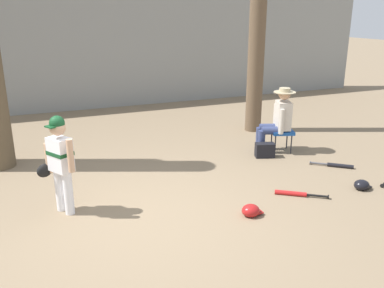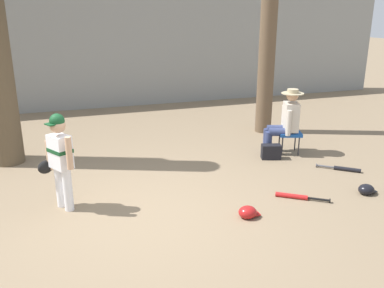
{
  "view_description": "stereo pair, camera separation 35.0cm",
  "coord_description": "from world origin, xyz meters",
  "px_view_note": "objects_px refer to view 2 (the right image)",
  "views": [
    {
      "loc": [
        -1.24,
        -4.56,
        2.52
      ],
      "look_at": [
        0.84,
        0.49,
        0.75
      ],
      "focal_mm": 38.38,
      "sensor_mm": 36.0,
      "label": 1
    },
    {
      "loc": [
        -0.92,
        -4.68,
        2.52
      ],
      "look_at": [
        0.84,
        0.49,
        0.75
      ],
      "focal_mm": 38.38,
      "sensor_mm": 36.0,
      "label": 2
    }
  ],
  "objects_px": {
    "seated_spectator": "(285,119)",
    "batting_helmet_red": "(248,212)",
    "young_ballplayer": "(59,156)",
    "bat_red_barrel": "(296,196)",
    "bat_black_composite": "(344,169)",
    "batting_helmet_black": "(366,190)",
    "tree_behind_spectator": "(268,40)",
    "handbag_beside_stool": "(271,152)",
    "folding_stool": "(290,134)"
  },
  "relations": [
    {
      "from": "seated_spectator",
      "to": "batting_helmet_red",
      "type": "xyz_separation_m",
      "value": [
        -1.75,
        -2.08,
        -0.57
      ]
    },
    {
      "from": "young_ballplayer",
      "to": "bat_red_barrel",
      "type": "height_order",
      "value": "young_ballplayer"
    },
    {
      "from": "bat_black_composite",
      "to": "batting_helmet_black",
      "type": "bearing_deg",
      "value": -108.37
    },
    {
      "from": "tree_behind_spectator",
      "to": "bat_black_composite",
      "type": "distance_m",
      "value": 3.19
    },
    {
      "from": "batting_helmet_red",
      "to": "batting_helmet_black",
      "type": "distance_m",
      "value": 1.94
    },
    {
      "from": "handbag_beside_stool",
      "to": "bat_black_composite",
      "type": "bearing_deg",
      "value": -46.59
    },
    {
      "from": "folding_stool",
      "to": "bat_red_barrel",
      "type": "bearing_deg",
      "value": -118.32
    },
    {
      "from": "handbag_beside_stool",
      "to": "seated_spectator",
      "type": "bearing_deg",
      "value": 30.18
    },
    {
      "from": "bat_red_barrel",
      "to": "batting_helmet_red",
      "type": "xyz_separation_m",
      "value": [
        -0.89,
        -0.28,
        0.04
      ]
    },
    {
      "from": "batting_helmet_red",
      "to": "bat_black_composite",
      "type": "bearing_deg",
      "value": 23.21
    },
    {
      "from": "bat_red_barrel",
      "to": "bat_black_composite",
      "type": "xyz_separation_m",
      "value": [
        1.34,
        0.68,
        0.0
      ]
    },
    {
      "from": "young_ballplayer",
      "to": "bat_red_barrel",
      "type": "relative_size",
      "value": 2.03
    },
    {
      "from": "tree_behind_spectator",
      "to": "bat_red_barrel",
      "type": "bearing_deg",
      "value": -110.31
    },
    {
      "from": "handbag_beside_stool",
      "to": "bat_red_barrel",
      "type": "relative_size",
      "value": 0.53
    },
    {
      "from": "folding_stool",
      "to": "batting_helmet_black",
      "type": "distance_m",
      "value": 1.98
    },
    {
      "from": "tree_behind_spectator",
      "to": "young_ballplayer",
      "type": "xyz_separation_m",
      "value": [
        -4.3,
        -2.46,
        -1.21
      ]
    },
    {
      "from": "tree_behind_spectator",
      "to": "seated_spectator",
      "type": "xyz_separation_m",
      "value": [
        -0.33,
        -1.41,
        -1.31
      ]
    },
    {
      "from": "bat_black_composite",
      "to": "batting_helmet_black",
      "type": "height_order",
      "value": "batting_helmet_black"
    },
    {
      "from": "bat_black_composite",
      "to": "batting_helmet_red",
      "type": "xyz_separation_m",
      "value": [
        -2.23,
        -0.95,
        0.04
      ]
    },
    {
      "from": "bat_red_barrel",
      "to": "young_ballplayer",
      "type": "bearing_deg",
      "value": 166.35
    },
    {
      "from": "seated_spectator",
      "to": "tree_behind_spectator",
      "type": "bearing_deg",
      "value": 76.88
    },
    {
      "from": "folding_stool",
      "to": "batting_helmet_red",
      "type": "bearing_deg",
      "value": -131.94
    },
    {
      "from": "young_ballplayer",
      "to": "folding_stool",
      "type": "relative_size",
      "value": 2.55
    },
    {
      "from": "batting_helmet_red",
      "to": "tree_behind_spectator",
      "type": "bearing_deg",
      "value": 59.27
    },
    {
      "from": "young_ballplayer",
      "to": "handbag_beside_stool",
      "type": "relative_size",
      "value": 3.84
    },
    {
      "from": "tree_behind_spectator",
      "to": "seated_spectator",
      "type": "relative_size",
      "value": 3.67
    },
    {
      "from": "bat_red_barrel",
      "to": "seated_spectator",
      "type": "bearing_deg",
      "value": 64.47
    },
    {
      "from": "batting_helmet_red",
      "to": "batting_helmet_black",
      "type": "xyz_separation_m",
      "value": [
        1.94,
        0.09,
        -0.0
      ]
    },
    {
      "from": "tree_behind_spectator",
      "to": "batting_helmet_black",
      "type": "height_order",
      "value": "tree_behind_spectator"
    },
    {
      "from": "batting_helmet_red",
      "to": "batting_helmet_black",
      "type": "height_order",
      "value": "batting_helmet_red"
    },
    {
      "from": "seated_spectator",
      "to": "bat_black_composite",
      "type": "xyz_separation_m",
      "value": [
        0.48,
        -1.13,
        -0.61
      ]
    },
    {
      "from": "handbag_beside_stool",
      "to": "bat_black_composite",
      "type": "height_order",
      "value": "handbag_beside_stool"
    },
    {
      "from": "seated_spectator",
      "to": "batting_helmet_red",
      "type": "relative_size",
      "value": 4.25
    },
    {
      "from": "folding_stool",
      "to": "bat_black_composite",
      "type": "bearing_deg",
      "value": -70.66
    },
    {
      "from": "handbag_beside_stool",
      "to": "folding_stool",
      "type": "bearing_deg",
      "value": 21.68
    },
    {
      "from": "folding_stool",
      "to": "seated_spectator",
      "type": "distance_m",
      "value": 0.29
    },
    {
      "from": "folding_stool",
      "to": "bat_red_barrel",
      "type": "xyz_separation_m",
      "value": [
        -0.95,
        -1.77,
        -0.33
      ]
    },
    {
      "from": "tree_behind_spectator",
      "to": "batting_helmet_red",
      "type": "height_order",
      "value": "tree_behind_spectator"
    },
    {
      "from": "handbag_beside_stool",
      "to": "bat_red_barrel",
      "type": "xyz_separation_m",
      "value": [
        -0.48,
        -1.58,
        -0.1
      ]
    },
    {
      "from": "folding_stool",
      "to": "tree_behind_spectator",
      "type": "bearing_deg",
      "value": 80.71
    },
    {
      "from": "handbag_beside_stool",
      "to": "bat_black_composite",
      "type": "relative_size",
      "value": 0.58
    },
    {
      "from": "tree_behind_spectator",
      "to": "seated_spectator",
      "type": "distance_m",
      "value": 1.96
    },
    {
      "from": "seated_spectator",
      "to": "bat_red_barrel",
      "type": "bearing_deg",
      "value": -115.53
    },
    {
      "from": "seated_spectator",
      "to": "batting_helmet_red",
      "type": "distance_m",
      "value": 2.78
    },
    {
      "from": "folding_stool",
      "to": "seated_spectator",
      "type": "bearing_deg",
      "value": 160.33
    },
    {
      "from": "tree_behind_spectator",
      "to": "young_ballplayer",
      "type": "distance_m",
      "value": 5.1
    },
    {
      "from": "seated_spectator",
      "to": "batting_helmet_black",
      "type": "bearing_deg",
      "value": -84.54
    },
    {
      "from": "seated_spectator",
      "to": "folding_stool",
      "type": "bearing_deg",
      "value": -19.67
    },
    {
      "from": "young_ballplayer",
      "to": "bat_black_composite",
      "type": "bearing_deg",
      "value": -1.02
    },
    {
      "from": "tree_behind_spectator",
      "to": "batting_helmet_black",
      "type": "xyz_separation_m",
      "value": [
        -0.14,
        -3.41,
        -1.88
      ]
    }
  ]
}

